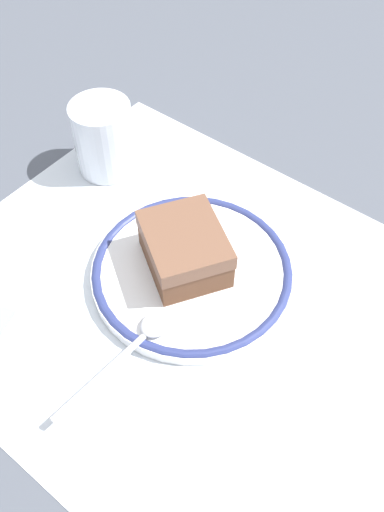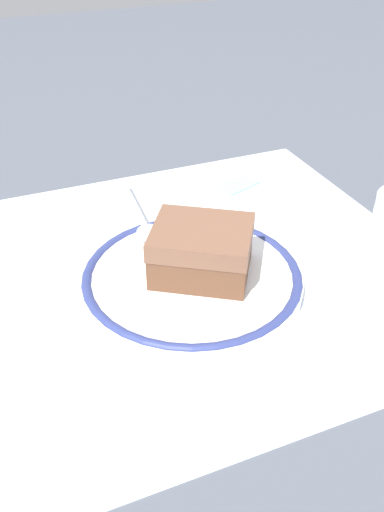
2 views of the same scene
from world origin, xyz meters
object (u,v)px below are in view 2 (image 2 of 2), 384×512
object	(u,v)px
cake_slice	(202,251)
sugar_packet	(238,183)
plate	(192,278)
spoon	(144,223)
napkin	(54,418)

from	to	relation	value
cake_slice	sugar_packet	bearing A→B (deg)	54.06
plate	spoon	distance (m)	0.10
plate	sugar_packet	world-z (taller)	plate
cake_slice	spoon	xyz separation A→B (m)	(-0.02, 0.09, -0.02)
napkin	sugar_packet	distance (m)	0.38
spoon	plate	bearing A→B (deg)	-81.39
plate	cake_slice	distance (m)	0.03
cake_slice	spoon	distance (m)	0.10
spoon	sugar_packet	bearing A→B (deg)	25.67
sugar_packet	spoon	bearing A→B (deg)	-154.33
spoon	sugar_packet	xyz separation A→B (m)	(0.14, 0.07, -0.01)
cake_slice	plate	bearing A→B (deg)	178.52
cake_slice	spoon	world-z (taller)	cake_slice
cake_slice	napkin	world-z (taller)	cake_slice
plate	spoon	xyz separation A→B (m)	(-0.01, 0.09, 0.01)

